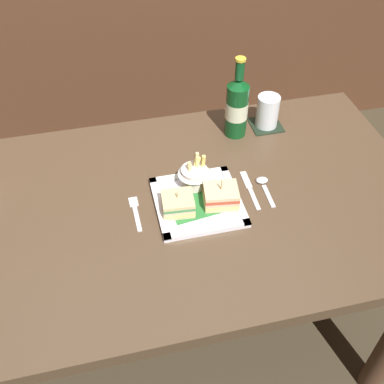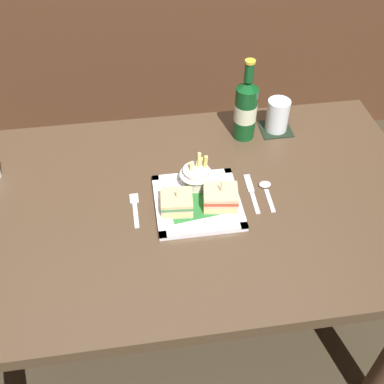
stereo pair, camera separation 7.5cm
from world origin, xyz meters
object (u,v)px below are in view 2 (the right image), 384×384
at_px(water_glass, 277,117).
at_px(fork, 135,208).
at_px(dining_table, 187,230).
at_px(square_plate, 197,202).
at_px(beer_bottle, 246,109).
at_px(fries_cup, 196,174).
at_px(sandwich_half_left, 177,203).
at_px(spoon, 266,188).
at_px(knife, 251,192).
at_px(sandwich_half_right, 221,198).

distance_m(water_glass, fork, 0.56).
bearing_deg(dining_table, water_glass, 40.18).
bearing_deg(square_plate, fork, 176.77).
distance_m(beer_bottle, water_glass, 0.13).
height_order(beer_bottle, water_glass, beer_bottle).
bearing_deg(dining_table, fries_cup, 55.23).
distance_m(square_plate, sandwich_half_left, 0.07).
xyz_separation_m(fries_cup, water_glass, (0.30, 0.23, -0.00)).
height_order(dining_table, fork, fork).
height_order(sandwich_half_left, beer_bottle, beer_bottle).
distance_m(fries_cup, beer_bottle, 0.29).
relative_size(water_glass, spoon, 0.88).
height_order(water_glass, fork, water_glass).
bearing_deg(dining_table, spoon, 2.67).
bearing_deg(beer_bottle, water_glass, 8.25).
relative_size(fork, knife, 0.82).
relative_size(sandwich_half_right, knife, 0.65).
bearing_deg(sandwich_half_left, dining_table, 49.92).
relative_size(dining_table, square_plate, 5.83).
xyz_separation_m(dining_table, sandwich_half_right, (0.09, -0.04, 0.16)).
distance_m(square_plate, water_glass, 0.43).
xyz_separation_m(dining_table, square_plate, (0.03, -0.02, 0.13)).
height_order(square_plate, fork, square_plate).
relative_size(square_plate, fries_cup, 2.13).
xyz_separation_m(fries_cup, beer_bottle, (0.19, 0.22, 0.05)).
relative_size(beer_bottle, spoon, 2.22).
distance_m(square_plate, fries_cup, 0.08).
relative_size(sandwich_half_left, sandwich_half_right, 0.88).
xyz_separation_m(water_glass, fork, (-0.48, -0.29, -0.05)).
height_order(sandwich_half_left, knife, sandwich_half_left).
height_order(dining_table, knife, knife).
distance_m(fork, knife, 0.33).
xyz_separation_m(sandwich_half_right, water_glass, (0.25, 0.32, 0.01)).
relative_size(fries_cup, beer_bottle, 0.41).
distance_m(square_plate, sandwich_half_right, 0.07).
xyz_separation_m(water_glass, knife, (-0.15, -0.28, -0.05)).
xyz_separation_m(sandwich_half_right, fries_cup, (-0.05, 0.09, 0.02)).
bearing_deg(knife, beer_bottle, 82.33).
bearing_deg(knife, dining_table, -177.84).
distance_m(sandwich_half_left, sandwich_half_right, 0.12).
relative_size(fries_cup, knife, 0.70).
bearing_deg(water_glass, sandwich_half_left, -138.84).
height_order(beer_bottle, spoon, beer_bottle).
distance_m(sandwich_half_left, spoon, 0.27).
xyz_separation_m(dining_table, knife, (0.19, 0.01, 0.13)).
bearing_deg(sandwich_half_left, fries_cup, 52.85).
bearing_deg(sandwich_half_right, water_glass, 52.33).
distance_m(dining_table, fork, 0.19).
xyz_separation_m(sandwich_half_left, beer_bottle, (0.25, 0.30, 0.07)).
distance_m(fries_cup, fork, 0.19).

